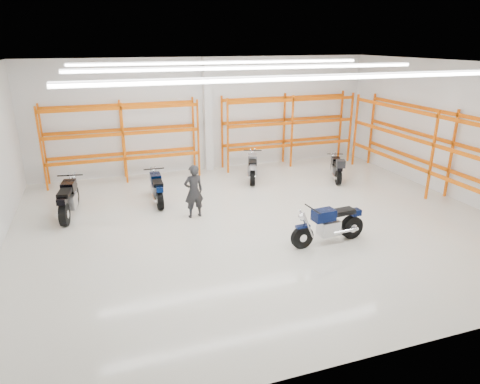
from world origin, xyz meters
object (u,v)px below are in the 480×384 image
object	(u,v)px
motorcycle_back_b	(157,189)
standing_man	(194,191)
motorcycle_back_c	(252,168)
motorcycle_back_a	(68,200)
motorcycle_main	(331,225)
motorcycle_back_d	(337,169)
structural_column	(208,115)

from	to	relation	value
motorcycle_back_b	standing_man	bearing A→B (deg)	-60.60
standing_man	motorcycle_back_c	bearing A→B (deg)	-143.07
motorcycle_back_a	motorcycle_back_b	world-z (taller)	motorcycle_back_a
motorcycle_main	motorcycle_back_c	distance (m)	5.73
motorcycle_main	motorcycle_back_c	bearing A→B (deg)	90.96
motorcycle_back_b	motorcycle_back_c	world-z (taller)	motorcycle_back_c
motorcycle_back_a	standing_man	bearing A→B (deg)	-19.39
motorcycle_main	motorcycle_back_b	size ratio (longest dim) A/B	1.05
motorcycle_back_c	standing_man	bearing A→B (deg)	-135.97
motorcycle_back_b	motorcycle_back_c	size ratio (longest dim) A/B	1.01
motorcycle_back_d	standing_man	xyz separation A→B (m)	(-5.96, -1.74, 0.34)
motorcycle_main	motorcycle_back_b	world-z (taller)	motorcycle_main
motorcycle_back_b	motorcycle_back_d	distance (m)	6.85
motorcycle_back_c	motorcycle_back_d	world-z (taller)	motorcycle_back_c
motorcycle_back_c	standing_man	xyz separation A→B (m)	(-2.94, -2.84, 0.33)
motorcycle_back_a	standing_man	xyz separation A→B (m)	(3.61, -1.27, 0.29)
motorcycle_back_d	motorcycle_back_c	bearing A→B (deg)	159.94
structural_column	motorcycle_back_d	bearing A→B (deg)	-36.10
standing_man	motorcycle_main	bearing A→B (deg)	129.26
motorcycle_back_a	motorcycle_back_d	world-z (taller)	motorcycle_back_a
structural_column	motorcycle_main	bearing A→B (deg)	-80.47
motorcycle_back_a	standing_man	world-z (taller)	standing_man
motorcycle_back_c	motorcycle_back_d	xyz separation A→B (m)	(3.02, -1.10, -0.01)
motorcycle_back_b	structural_column	xyz separation A→B (m)	(2.63, 3.23, 1.77)
motorcycle_back_b	motorcycle_back_c	xyz separation A→B (m)	(3.83, 1.26, 0.01)
motorcycle_back_a	motorcycle_back_c	distance (m)	6.73
motorcycle_back_c	standing_man	size ratio (longest dim) A/B	1.25
motorcycle_back_b	structural_column	world-z (taller)	structural_column
structural_column	motorcycle_back_c	bearing A→B (deg)	-58.75
motorcycle_back_b	standing_man	world-z (taller)	standing_man
motorcycle_back_c	motorcycle_main	bearing A→B (deg)	-89.04
motorcycle_back_d	motorcycle_back_a	bearing A→B (deg)	-177.21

